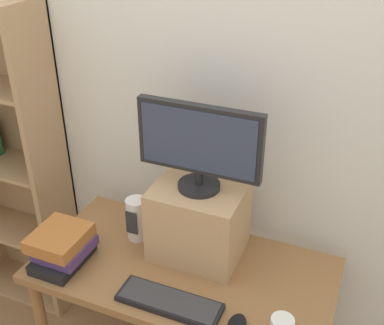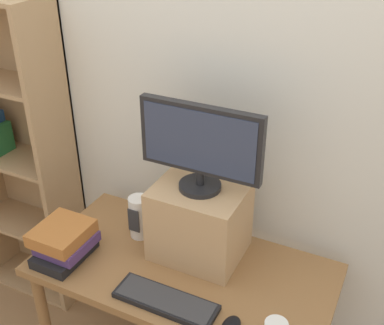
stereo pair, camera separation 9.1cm
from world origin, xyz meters
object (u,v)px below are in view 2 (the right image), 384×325
(keyboard, at_px, (166,301))
(riser_box, at_px, (200,221))
(desk, at_px, (183,283))
(bookshelf_unit, at_px, (16,154))
(book_stack, at_px, (64,242))
(desk_speaker, at_px, (139,217))
(computer_monitor, at_px, (200,145))

(keyboard, bearing_deg, riser_box, 92.69)
(desk, bearing_deg, bookshelf_unit, 166.69)
(riser_box, bearing_deg, book_stack, -150.82)
(bookshelf_unit, distance_m, keyboard, 1.26)
(desk, distance_m, riser_box, 0.28)
(desk, height_order, desk_speaker, desk_speaker)
(desk, distance_m, desk_speaker, 0.34)
(computer_monitor, xyz_separation_m, keyboard, (0.02, -0.32, -0.50))
(desk, relative_size, computer_monitor, 2.47)
(keyboard, height_order, desk_speaker, desk_speaker)
(keyboard, relative_size, desk_speaker, 2.03)
(desk, height_order, keyboard, keyboard)
(computer_monitor, bearing_deg, desk, -99.46)
(book_stack, bearing_deg, desk_speaker, 51.22)
(riser_box, bearing_deg, desk, -99.34)
(book_stack, bearing_deg, keyboard, -5.76)
(computer_monitor, distance_m, keyboard, 0.60)
(bookshelf_unit, distance_m, desk_speaker, 0.88)
(bookshelf_unit, bearing_deg, desk, -13.31)
(desk, xyz_separation_m, desk_speaker, (-0.26, 0.10, 0.19))
(book_stack, bearing_deg, bookshelf_unit, 147.23)
(riser_box, bearing_deg, keyboard, -87.31)
(desk_speaker, bearing_deg, bookshelf_unit, 169.26)
(computer_monitor, height_order, keyboard, computer_monitor)
(computer_monitor, relative_size, keyboard, 1.24)
(desk_speaker, bearing_deg, desk, -21.31)
(riser_box, xyz_separation_m, keyboard, (0.02, -0.33, -0.15))
(desk_speaker, bearing_deg, riser_box, 3.23)
(bookshelf_unit, distance_m, book_stack, 0.78)
(computer_monitor, bearing_deg, book_stack, -150.95)
(book_stack, bearing_deg, computer_monitor, 29.05)
(riser_box, xyz_separation_m, book_stack, (-0.49, -0.27, -0.09))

